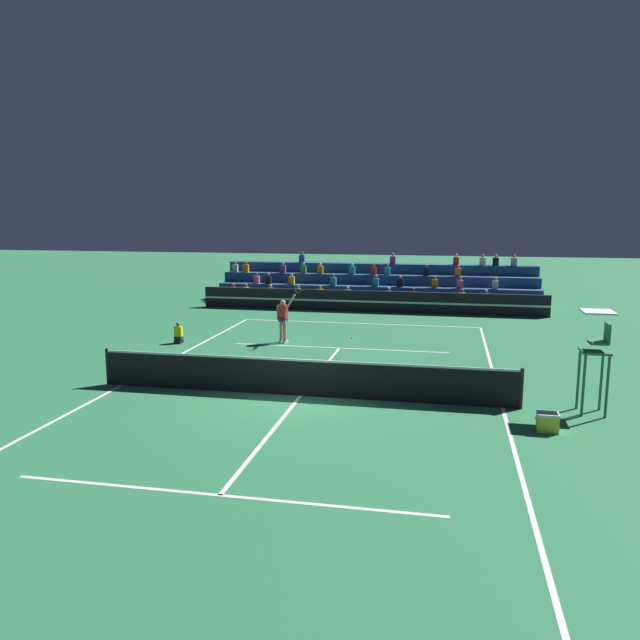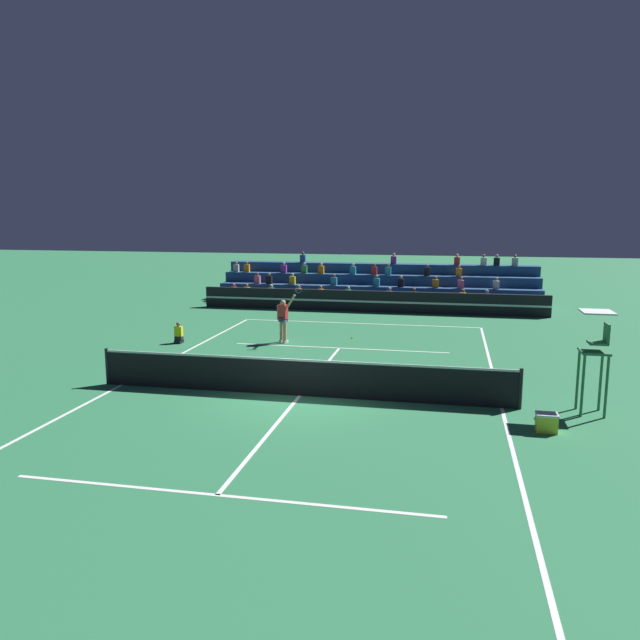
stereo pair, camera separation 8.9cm
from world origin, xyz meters
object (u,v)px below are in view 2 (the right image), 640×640
tennis_player (284,318)px  tennis_ball (352,338)px  umpire_chair (596,348)px  equipment_cooler (547,422)px  ball_kid_courtside (179,335)px

tennis_player → tennis_ball: size_ratio=35.19×
umpire_chair → equipment_cooler: umpire_chair is taller
umpire_chair → tennis_ball: size_ratio=39.26×
tennis_player → umpire_chair: bearing=-34.8°
umpire_chair → ball_kid_courtside: size_ratio=3.16×
tennis_ball → umpire_chair: bearing=-48.0°
ball_kid_courtside → equipment_cooler: bearing=-31.1°
tennis_player → equipment_cooler: size_ratio=4.79×
ball_kid_courtside → equipment_cooler: 14.93m
tennis_player → equipment_cooler: (8.74, -8.67, -0.76)m
ball_kid_courtside → umpire_chair: bearing=-23.2°
umpire_chair → equipment_cooler: size_ratio=5.34×
tennis_ball → equipment_cooler: (6.19, -10.03, 0.19)m
equipment_cooler → tennis_ball: bearing=121.7°
umpire_chair → ball_kid_courtside: 15.43m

